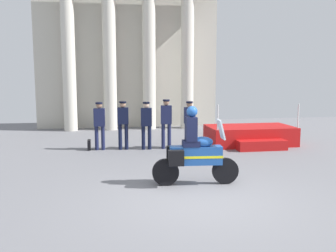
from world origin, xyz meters
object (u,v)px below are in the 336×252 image
Objects in this scene: officer_in_row_0 at (99,122)px; officer_in_row_2 at (146,122)px; officer_in_row_1 at (123,121)px; briefcase_on_ground at (89,145)px; motorcycle_with_rider at (193,152)px; officer_in_row_4 at (189,121)px; reviewing_stand at (251,136)px; officer_in_row_3 at (166,120)px.

officer_in_row_2 reaches higher than officer_in_row_0.
officer_in_row_1 is (0.82, -0.06, 0.02)m from officer_in_row_0.
officer_in_row_2 is 4.70× the size of briefcase_on_ground.
officer_in_row_4 is at bearing 83.08° from motorcycle_with_rider.
officer_in_row_0 is (-5.63, -0.09, 0.66)m from reviewing_stand.
officer_in_row_1 is at bearing 112.36° from motorcycle_with_rider.
officer_in_row_3 is at bearing 93.75° from motorcycle_with_rider.
officer_in_row_1 is 4.76× the size of briefcase_on_ground.
officer_in_row_0 is 4.69× the size of briefcase_on_ground.
officer_in_row_3 is 4.92× the size of briefcase_on_ground.
officer_in_row_0 is at bearing 1.25° from officer_in_row_3.
officer_in_row_0 is 1.00× the size of officer_in_row_4.
officer_in_row_4 is (2.37, -0.10, -0.01)m from officer_in_row_1.
motorcycle_with_rider is at bearing 83.07° from officer_in_row_4.
reviewing_stand is 4.06m from officer_in_row_2.
officer_in_row_3 is at bearing -4.02° from briefcase_on_ground.
officer_in_row_4 is at bearing -177.69° from officer_in_row_1.
motorcycle_with_rider is (-3.35, -4.71, 0.46)m from reviewing_stand.
officer_in_row_2 is 1.56m from officer_in_row_4.
motorcycle_with_rider reaches higher than reviewing_stand.
officer_in_row_2 is 0.81× the size of motorcycle_with_rider.
officer_in_row_3 reaches higher than reviewing_stand.
reviewing_stand is 1.53× the size of motorcycle_with_rider.
reviewing_stand is 3.36m from officer_in_row_3.
officer_in_row_2 is at bearing -6.12° from briefcase_on_ground.
officer_in_row_2 is 1.00× the size of officer_in_row_4.
officer_in_row_2 is at bearing -176.38° from reviewing_stand.
officer_in_row_1 is at bearing -5.34° from briefcase_on_ground.
officer_in_row_2 is 0.72m from officer_in_row_3.
briefcase_on_ground is at bearing 0.60° from officer_in_row_3.
reviewing_stand is at bearing -171.76° from officer_in_row_2.
officer_in_row_2 is at bearing 177.35° from officer_in_row_1.
officer_in_row_3 reaches higher than officer_in_row_1.
officer_in_row_1 is at bearing -2.65° from officer_in_row_2.
officer_in_row_4 reaches higher than briefcase_on_ground.
motorcycle_with_rider is at bearing 93.73° from officer_in_row_3.
officer_in_row_4 is (1.56, 0.01, 0.01)m from officer_in_row_2.
officer_in_row_1 is 1.01× the size of officer_in_row_2.
reviewing_stand is 4.86m from officer_in_row_1.
officer_in_row_4 is (0.84, -0.02, -0.04)m from officer_in_row_3.
reviewing_stand is 6.01m from briefcase_on_ground.
officer_in_row_1 is at bearing 1.64° from officer_in_row_3.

